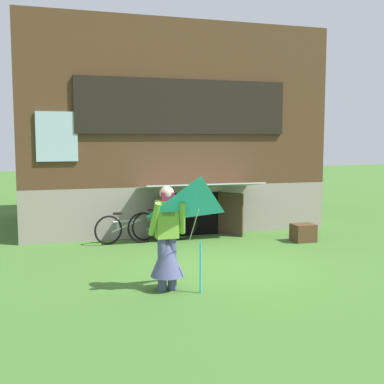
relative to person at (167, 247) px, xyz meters
name	(u,v)px	position (x,y,z in m)	size (l,w,h in m)	color
ground_plane	(229,265)	(1.49, 1.15, -0.69)	(60.00, 60.00, 0.00)	#3D6B28
log_house	(159,131)	(1.49, 6.69, 1.89)	(7.65, 6.19, 5.17)	gray
person	(167,247)	(0.00, 0.00, 0.00)	(0.61, 0.52, 1.64)	#474C75
kite	(201,206)	(0.38, -0.52, 0.69)	(1.02, 0.90, 1.75)	#2DB2CC
bicycle_green	(163,225)	(0.83, 3.65, -0.32)	(1.67, 0.16, 0.76)	black
bicycle_silver	(127,228)	(0.02, 3.75, -0.34)	(1.52, 0.40, 0.71)	black
wooden_crate	(303,233)	(3.92, 2.67, -0.49)	(0.50, 0.42, 0.40)	#4C331E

